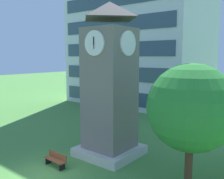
% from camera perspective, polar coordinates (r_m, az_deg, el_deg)
% --- Properties ---
extents(ground_plane, '(160.00, 160.00, 0.00)m').
position_cam_1_polar(ground_plane, '(16.43, -15.53, -18.21)').
color(ground_plane, '#4C893D').
extents(office_building, '(19.21, 13.76, 28.80)m').
position_cam_1_polar(office_building, '(40.08, 6.69, 18.02)').
color(office_building, silver).
rests_on(office_building, ground).
extents(clock_tower, '(3.99, 3.99, 10.71)m').
position_cam_1_polar(clock_tower, '(17.55, -0.53, 0.12)').
color(clock_tower, slate).
rests_on(clock_tower, ground).
extents(park_bench, '(1.82, 0.57, 0.88)m').
position_cam_1_polar(park_bench, '(17.17, -12.66, -15.27)').
color(park_bench, brown).
rests_on(park_bench, ground).
extents(tree_streetside, '(4.60, 4.60, 6.75)m').
position_cam_1_polar(tree_streetside, '(13.55, 17.52, -4.01)').
color(tree_streetside, '#513823').
rests_on(tree_streetside, ground).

